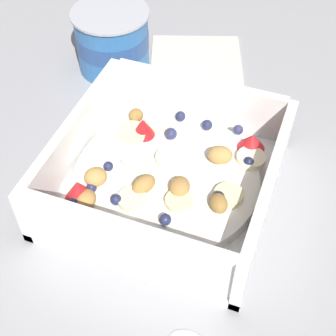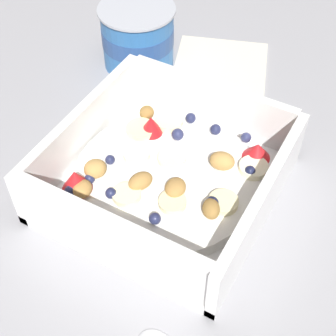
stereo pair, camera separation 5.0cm
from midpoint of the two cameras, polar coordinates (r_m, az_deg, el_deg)
name	(u,v)px [view 1 (the left image)]	position (r m, az deg, el deg)	size (l,w,h in m)	color
ground_plane	(154,186)	(0.53, -4.31, -2.27)	(2.40, 2.40, 0.00)	#9E9EA3
fruit_bowl	(167,174)	(0.51, -2.88, -0.82)	(0.21, 0.21, 0.07)	white
yogurt_cup	(112,40)	(0.66, -8.61, 14.17)	(0.10, 0.10, 0.08)	#3370B7
folded_napkin	(196,61)	(0.68, 1.08, 11.96)	(0.12, 0.12, 0.01)	silver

